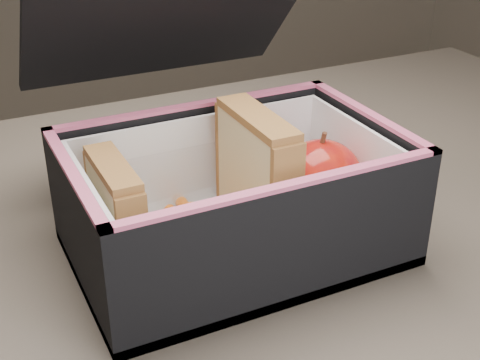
# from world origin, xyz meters

# --- Properties ---
(kitchen_table) EXTENTS (1.20, 0.80, 0.75)m
(kitchen_table) POSITION_xyz_m (0.00, 0.00, 0.66)
(kitchen_table) COLOR #52483F
(kitchen_table) RESTS_ON ground
(lunch_bag) EXTENTS (0.28, 0.31, 0.24)m
(lunch_bag) POSITION_xyz_m (-0.02, -0.00, 0.81)
(lunch_bag) COLOR black
(lunch_bag) RESTS_ON kitchen_table
(plastic_tub) EXTENTS (0.17, 0.12, 0.07)m
(plastic_tub) POSITION_xyz_m (-0.06, -0.01, 0.80)
(plastic_tub) COLOR white
(plastic_tub) RESTS_ON lunch_bag
(sandwich_left) EXTENTS (0.02, 0.08, 0.10)m
(sandwich_left) POSITION_xyz_m (-0.12, -0.01, 0.81)
(sandwich_left) COLOR #CFB585
(sandwich_left) RESTS_ON plastic_tub
(sandwich_right) EXTENTS (0.03, 0.10, 0.11)m
(sandwich_right) POSITION_xyz_m (0.00, -0.01, 0.82)
(sandwich_right) COLOR #CFB585
(sandwich_right) RESTS_ON plastic_tub
(carrot_sticks) EXTENTS (0.05, 0.15, 0.03)m
(carrot_sticks) POSITION_xyz_m (-0.05, -0.02, 0.78)
(carrot_sticks) COLOR #DB4702
(carrot_sticks) RESTS_ON plastic_tub
(paper_napkin) EXTENTS (0.08, 0.08, 0.01)m
(paper_napkin) POSITION_xyz_m (0.07, -0.00, 0.77)
(paper_napkin) COLOR white
(paper_napkin) RESTS_ON lunch_bag
(red_apple) EXTENTS (0.10, 0.10, 0.08)m
(red_apple) POSITION_xyz_m (0.07, -0.01, 0.81)
(red_apple) COLOR maroon
(red_apple) RESTS_ON paper_napkin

